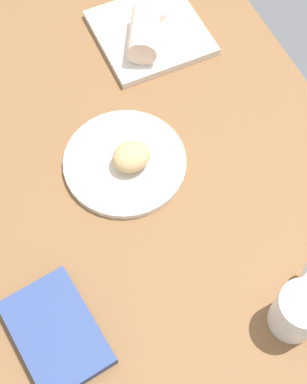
{
  "coord_description": "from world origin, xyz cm",
  "views": [
    {
      "loc": [
        -55.51,
        14.59,
        96.07
      ],
      "look_at": [
        -12.39,
        -4.54,
        7.0
      ],
      "focal_mm": 52.38,
      "sensor_mm": 36.0,
      "label": 1
    }
  ],
  "objects_px": {
    "round_plate": "(125,162)",
    "square_plate": "(150,32)",
    "book_stack": "(56,333)",
    "sauce_cup": "(157,9)",
    "breakfast_wrap": "(144,33)",
    "coffee_mug": "(299,309)",
    "scone_pastry": "(131,157)"
  },
  "relations": [
    {
      "from": "coffee_mug",
      "to": "round_plate",
      "type": "bearing_deg",
      "value": 19.94
    },
    {
      "from": "coffee_mug",
      "to": "square_plate",
      "type": "bearing_deg",
      "value": -3.1
    },
    {
      "from": "breakfast_wrap",
      "to": "coffee_mug",
      "type": "height_order",
      "value": "coffee_mug"
    },
    {
      "from": "round_plate",
      "to": "breakfast_wrap",
      "type": "xyz_separation_m",
      "value": [
        0.25,
        -0.15,
        0.04
      ]
    },
    {
      "from": "square_plate",
      "to": "coffee_mug",
      "type": "xyz_separation_m",
      "value": [
        -0.67,
        0.04,
        0.04
      ]
    },
    {
      "from": "book_stack",
      "to": "coffee_mug",
      "type": "relative_size",
      "value": 1.82
    },
    {
      "from": "round_plate",
      "to": "square_plate",
      "type": "relative_size",
      "value": 1.04
    },
    {
      "from": "scone_pastry",
      "to": "square_plate",
      "type": "xyz_separation_m",
      "value": [
        0.29,
        -0.17,
        -0.03
      ]
    },
    {
      "from": "book_stack",
      "to": "coffee_mug",
      "type": "bearing_deg",
      "value": -109.69
    },
    {
      "from": "sauce_cup",
      "to": "breakfast_wrap",
      "type": "bearing_deg",
      "value": 138.3
    },
    {
      "from": "square_plate",
      "to": "scone_pastry",
      "type": "bearing_deg",
      "value": 150.24
    },
    {
      "from": "scone_pastry",
      "to": "book_stack",
      "type": "relative_size",
      "value": 0.37
    },
    {
      "from": "round_plate",
      "to": "scone_pastry",
      "type": "xyz_separation_m",
      "value": [
        -0.01,
        -0.01,
        0.03
      ]
    },
    {
      "from": "square_plate",
      "to": "breakfast_wrap",
      "type": "height_order",
      "value": "breakfast_wrap"
    },
    {
      "from": "round_plate",
      "to": "book_stack",
      "type": "xyz_separation_m",
      "value": [
        -0.26,
        0.23,
        0.01
      ]
    },
    {
      "from": "breakfast_wrap",
      "to": "book_stack",
      "type": "distance_m",
      "value": 0.63
    },
    {
      "from": "round_plate",
      "to": "scone_pastry",
      "type": "height_order",
      "value": "scone_pastry"
    },
    {
      "from": "square_plate",
      "to": "coffee_mug",
      "type": "bearing_deg",
      "value": 176.9
    },
    {
      "from": "round_plate",
      "to": "book_stack",
      "type": "bearing_deg",
      "value": 138.42
    },
    {
      "from": "coffee_mug",
      "to": "sauce_cup",
      "type": "bearing_deg",
      "value": -5.66
    },
    {
      "from": "square_plate",
      "to": "coffee_mug",
      "type": "relative_size",
      "value": 2.05
    },
    {
      "from": "round_plate",
      "to": "sauce_cup",
      "type": "xyz_separation_m",
      "value": [
        0.32,
        -0.21,
        0.02
      ]
    },
    {
      "from": "round_plate",
      "to": "coffee_mug",
      "type": "height_order",
      "value": "coffee_mug"
    },
    {
      "from": "round_plate",
      "to": "square_plate",
      "type": "distance_m",
      "value": 0.33
    },
    {
      "from": "breakfast_wrap",
      "to": "coffee_mug",
      "type": "distance_m",
      "value": 0.64
    },
    {
      "from": "scone_pastry",
      "to": "book_stack",
      "type": "distance_m",
      "value": 0.34
    },
    {
      "from": "book_stack",
      "to": "breakfast_wrap",
      "type": "bearing_deg",
      "value": -36.6
    },
    {
      "from": "coffee_mug",
      "to": "scone_pastry",
      "type": "bearing_deg",
      "value": 19.13
    },
    {
      "from": "square_plate",
      "to": "breakfast_wrap",
      "type": "relative_size",
      "value": 1.85
    },
    {
      "from": "round_plate",
      "to": "scone_pastry",
      "type": "relative_size",
      "value": 3.19
    },
    {
      "from": "sauce_cup",
      "to": "breakfast_wrap",
      "type": "relative_size",
      "value": 0.48
    },
    {
      "from": "round_plate",
      "to": "square_plate",
      "type": "xyz_separation_m",
      "value": [
        0.28,
        -0.18,
        0.0
      ]
    }
  ]
}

